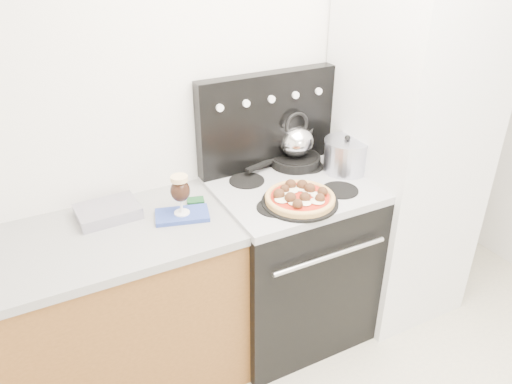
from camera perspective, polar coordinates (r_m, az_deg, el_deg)
room_shell at (r=1.69m, az=17.86°, el=-2.55°), size 3.52×3.01×2.52m
base_cabinet at (r=2.51m, az=-19.47°, el=-14.60°), size 1.45×0.60×0.86m
countertop at (r=2.24m, az=-21.34°, el=-6.13°), size 1.48×0.63×0.04m
stove_body at (r=2.75m, az=3.84°, el=-8.15°), size 0.76×0.65×0.88m
cooktop at (r=2.50m, az=4.18°, el=0.31°), size 0.76×0.65×0.04m
backguard at (r=2.60m, az=1.23°, el=8.13°), size 0.76×0.08×0.50m
fridge at (r=2.86m, az=16.63°, el=4.07°), size 0.64×0.68×1.90m
foil_sheet at (r=2.35m, az=-16.57°, el=-2.14°), size 0.28×0.21×0.05m
oven_mitt at (r=2.28m, az=-8.43°, el=-2.63°), size 0.27×0.20×0.02m
beer_glass at (r=2.23m, az=-8.63°, el=-0.31°), size 0.10×0.10×0.19m
pizza_pan at (r=2.34m, az=5.03°, el=-1.14°), size 0.44×0.44×0.01m
pizza at (r=2.32m, az=5.06°, el=-0.52°), size 0.40×0.40×0.05m
skillet at (r=2.70m, az=4.49°, el=3.66°), size 0.34×0.34×0.05m
tea_kettle at (r=2.65m, az=4.60°, el=6.15°), size 0.21×0.21×0.21m
stock_pot at (r=2.64m, az=10.23°, el=4.02°), size 0.28×0.28×0.16m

